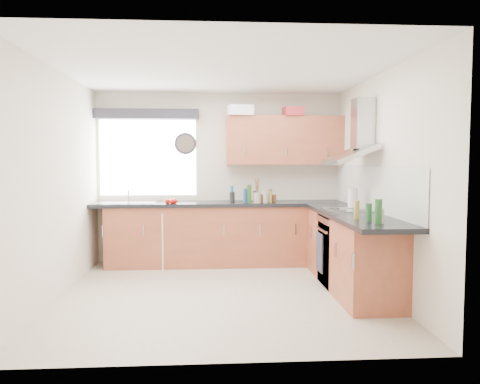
{
  "coord_description": "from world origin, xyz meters",
  "views": [
    {
      "loc": [
        -0.14,
        -5.19,
        1.52
      ],
      "look_at": [
        0.25,
        0.85,
        1.1
      ],
      "focal_mm": 35.0,
      "sensor_mm": 36.0,
      "label": 1
    }
  ],
  "objects": [
    {
      "name": "kitchen_roll",
      "position": [
        1.62,
        0.45,
        1.04
      ],
      "size": [
        0.14,
        0.14,
        0.26
      ],
      "primitive_type": "cylinder",
      "rotation": [
        0.0,
        0.0,
        0.2
      ],
      "color": "white",
      "rests_on": "worktop_right"
    },
    {
      "name": "jar_2",
      "position": [
        0.72,
        1.39,
        0.99
      ],
      "size": [
        0.05,
        0.05,
        0.16
      ],
      "primitive_type": "cylinder",
      "color": "olive",
      "rests_on": "worktop_back"
    },
    {
      "name": "sink",
      "position": [
        -1.33,
        1.5,
        0.95
      ],
      "size": [
        0.84,
        0.46,
        0.1
      ],
      "primitive_type": null,
      "color": "#A9ACAF",
      "rests_on": "worktop_back"
    },
    {
      "name": "ground_plane",
      "position": [
        0.0,
        0.0,
        0.0
      ],
      "size": [
        3.6,
        3.6,
        0.0
      ],
      "primitive_type": "plane",
      "color": "beige"
    },
    {
      "name": "wall_front",
      "position": [
        0.0,
        -1.8,
        1.25
      ],
      "size": [
        3.6,
        0.02,
        2.5
      ],
      "primitive_type": "cube",
      "color": "silver",
      "rests_on": "ground_plane"
    },
    {
      "name": "wall_back",
      "position": [
        0.0,
        1.8,
        1.25
      ],
      "size": [
        3.6,
        0.02,
        2.5
      ],
      "primitive_type": "cube",
      "color": "silver",
      "rests_on": "ground_plane"
    },
    {
      "name": "jar_1",
      "position": [
        0.73,
        1.48,
        1.0
      ],
      "size": [
        0.05,
        0.05,
        0.19
      ],
      "primitive_type": "cylinder",
      "color": "brown",
      "rests_on": "worktop_back"
    },
    {
      "name": "window",
      "position": [
        -1.05,
        1.79,
        1.55
      ],
      "size": [
        1.4,
        0.02,
        1.1
      ],
      "primitive_type": "cube",
      "color": "white",
      "rests_on": "wall_back"
    },
    {
      "name": "jar_10",
      "position": [
        0.18,
        1.53,
        1.03
      ],
      "size": [
        0.05,
        0.05,
        0.23
      ],
      "primitive_type": "cylinder",
      "color": "#1D598E",
      "rests_on": "worktop_back"
    },
    {
      "name": "base_cab_corner",
      "position": [
        1.5,
        1.5,
        0.43
      ],
      "size": [
        0.6,
        0.6,
        0.86
      ],
      "primitive_type": "cube",
      "color": "brown",
      "rests_on": "ground_plane"
    },
    {
      "name": "base_cab_back",
      "position": [
        -0.1,
        1.51,
        0.43
      ],
      "size": [
        3.0,
        0.58,
        0.86
      ],
      "primitive_type": "cube",
      "color": "brown",
      "rests_on": "ground_plane"
    },
    {
      "name": "wall_clock",
      "position": [
        -0.5,
        1.78,
        1.76
      ],
      "size": [
        0.32,
        0.04,
        0.32
      ],
      "primitive_type": "cylinder",
      "rotation": [
        1.57,
        0.0,
        0.0
      ],
      "color": "#292730",
      "rests_on": "wall_back"
    },
    {
      "name": "jar_7",
      "position": [
        0.51,
        1.48,
        0.99
      ],
      "size": [
        0.05,
        0.05,
        0.16
      ],
      "primitive_type": "cylinder",
      "color": "black",
      "rests_on": "worktop_back"
    },
    {
      "name": "oven",
      "position": [
        1.5,
        0.3,
        0.42
      ],
      "size": [
        0.56,
        0.58,
        0.85
      ],
      "primitive_type": "cube",
      "color": "black",
      "rests_on": "ground_plane"
    },
    {
      "name": "washing_machine",
      "position": [
        -1.0,
        1.52,
        0.39
      ],
      "size": [
        0.62,
        0.61,
        0.78
      ],
      "primitive_type": "cube",
      "rotation": [
        0.0,
        0.0,
        -0.19
      ],
      "color": "white",
      "rests_on": "ground_plane"
    },
    {
      "name": "ceiling",
      "position": [
        0.0,
        0.0,
        2.5
      ],
      "size": [
        3.6,
        3.6,
        0.02
      ],
      "primitive_type": "cube",
      "color": "white",
      "rests_on": "wall_back"
    },
    {
      "name": "wall_left",
      "position": [
        -1.8,
        0.0,
        1.25
      ],
      "size": [
        0.02,
        3.6,
        2.5
      ],
      "primitive_type": "cube",
      "color": "silver",
      "rests_on": "ground_plane"
    },
    {
      "name": "jar_5",
      "position": [
        0.58,
        1.44,
        0.97
      ],
      "size": [
        0.06,
        0.06,
        0.11
      ],
      "primitive_type": "cylinder",
      "color": "brown",
      "rests_on": "worktop_back"
    },
    {
      "name": "hob_plate",
      "position": [
        1.5,
        0.3,
        0.92
      ],
      "size": [
        0.52,
        0.52,
        0.01
      ],
      "primitive_type": "cube",
      "color": "#A9ACAF",
      "rests_on": "worktop_right"
    },
    {
      "name": "tomato_cluster",
      "position": [
        -0.68,
        1.3,
        0.95
      ],
      "size": [
        0.19,
        0.19,
        0.07
      ],
      "primitive_type": null,
      "rotation": [
        0.0,
        0.0,
        0.25
      ],
      "color": "red",
      "rests_on": "worktop_back"
    },
    {
      "name": "jar_4",
      "position": [
        0.18,
        1.52,
        0.98
      ],
      "size": [
        0.08,
        0.08,
        0.14
      ],
      "primitive_type": "cylinder",
      "color": "black",
      "rests_on": "worktop_back"
    },
    {
      "name": "splashback",
      "position": [
        1.79,
        0.3,
        1.18
      ],
      "size": [
        0.01,
        3.0,
        0.54
      ],
      "primitive_type": "cube",
      "color": "white",
      "rests_on": "wall_right"
    },
    {
      "name": "extractor_hood",
      "position": [
        1.6,
        0.3,
        1.77
      ],
      "size": [
        0.52,
        0.78,
        0.66
      ],
      "primitive_type": null,
      "color": "#A9ACAF",
      "rests_on": "wall_right"
    },
    {
      "name": "wall_right",
      "position": [
        1.8,
        0.0,
        1.25
      ],
      "size": [
        0.02,
        3.6,
        2.5
      ],
      "primitive_type": "cube",
      "color": "silver",
      "rests_on": "ground_plane"
    },
    {
      "name": "jar_6",
      "position": [
        0.64,
        1.37,
        1.0
      ],
      "size": [
        0.07,
        0.07,
        0.18
      ],
      "primitive_type": "cylinder",
      "color": "#A89A8F",
      "rests_on": "worktop_back"
    },
    {
      "name": "utensil_pot",
      "position": [
        0.52,
        1.35,
        0.98
      ],
      "size": [
        0.13,
        0.13,
        0.14
      ],
      "primitive_type": "cylinder",
      "rotation": [
        0.0,
        0.0,
        0.32
      ],
      "color": "tan",
      "rests_on": "worktop_back"
    },
    {
      "name": "casserole",
      "position": [
        0.3,
        1.52,
        2.22
      ],
      "size": [
        0.37,
        0.29,
        0.14
      ],
      "primitive_type": "cube",
      "rotation": [
        0.0,
        0.0,
        0.13
      ],
      "color": "white",
      "rests_on": "upper_cabinets"
    },
    {
      "name": "worktop_right",
      "position": [
        1.5,
        0.0,
        0.89
      ],
      "size": [
        0.62,
        2.42,
        0.05
      ],
      "primitive_type": "cube",
      "color": "black",
      "rests_on": "base_cab_right"
    },
    {
      "name": "worktop_back",
      "position": [
        0.0,
        1.5,
        0.89
      ],
      "size": [
        3.6,
        0.62,
        0.05
      ],
      "primitive_type": "cube",
      "color": "black",
      "rests_on": "base_cab_back"
    },
    {
      "name": "bottle_2",
      "position": [
        1.42,
        -0.71,
        1.0
      ],
      "size": [
        0.06,
        0.06,
        0.18
      ],
      "primitive_type": "cylinder",
      "color": "#1D5326",
      "rests_on": "worktop_right"
    },
    {
      "name": "bottle_1",
      "position": [
        1.5,
        -0.85,
        0.98
      ],
      "size": [
        0.05,
        0.05,
        0.15
      ],
      "primitive_type": "cylinder",
      "color": "#BEB2A2",
      "rests_on": "worktop_right"
    },
    {
      "name": "upper_cabinets",
      "position": [
        0.95,
        1.62,
        1.8
      ],
      "size": [
        1.7,
        0.35,
        0.7
      ],
      "primitive_type": "cube",
      "color": "brown",
      "rests_on": "wall_back"
    },
    {
      "name": "jar_11",
      "position": [
        0.79,
        1.53,
        0.96
      ],
      "size": [
        0.06,
        0.06,
        0.1
      ],
      "primitive_type": "cylinder",
      "color": "brown",
      "rests_on": "worktop_back"
    },
    {
      "name": "bottle_0",
      "position": [
        1.46,
        -0.87,
        1.03
      ],
      "size": [
        0.07,
        0.07,
        0.24
      ],
      "primitive_type": "cylinder",
      "color": "#1F571F",
      "rests_on": "worktop_right"
    },
    {
      "name": "window_blind",
      "position": [
        -1.05,
        1.7,
        2.18
      ],
      "size": [
        1.5,
        0.18,
        0.14
      ],
      "primitive_type": "cube",
      "color": "#292730",
      "rests_on": "wall_back"
    },
    {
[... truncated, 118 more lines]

